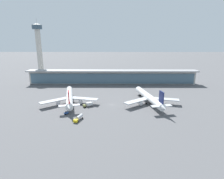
% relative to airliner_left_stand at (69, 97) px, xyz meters
% --- Properties ---
extents(ground_plane, '(1200.00, 1200.00, 0.00)m').
position_rel_airliner_left_stand_xyz_m(ground_plane, '(32.85, -3.59, -4.79)').
color(ground_plane, '#515154').
extents(airliner_left_stand, '(42.89, 56.62, 15.21)m').
position_rel_airliner_left_stand_xyz_m(airliner_left_stand, '(0.00, 0.00, 0.00)').
color(airliner_left_stand, white).
rests_on(airliner_left_stand, ground).
extents(airliner_centre_stand, '(43.04, 56.74, 15.21)m').
position_rel_airliner_left_stand_xyz_m(airliner_centre_stand, '(61.47, -0.49, 0.00)').
color(airliner_centre_stand, white).
rests_on(airliner_centre_stand, ground).
extents(service_truck_near_nose_blue, '(3.18, 3.27, 2.05)m').
position_rel_airliner_left_stand_xyz_m(service_truck_near_nose_blue, '(2.79, -22.44, -3.92)').
color(service_truck_near_nose_blue, '#234C9E').
rests_on(service_truck_near_nose_blue, ground).
extents(service_truck_under_wing_yellow, '(4.95, 8.86, 2.95)m').
position_rel_airliner_left_stand_xyz_m(service_truck_under_wing_yellow, '(12.67, -31.92, -3.08)').
color(service_truck_under_wing_yellow, yellow).
rests_on(service_truck_under_wing_yellow, ground).
extents(service_truck_mid_apron_olive, '(7.45, 5.72, 3.10)m').
position_rel_airliner_left_stand_xyz_m(service_truck_mid_apron_olive, '(15.55, -7.62, -3.10)').
color(service_truck_mid_apron_olive, olive).
rests_on(service_truck_mid_apron_olive, ground).
extents(terminal_building, '(185.92, 12.80, 15.20)m').
position_rel_airliner_left_stand_xyz_m(terminal_building, '(32.85, 67.40, 3.08)').
color(terminal_building, beige).
rests_on(terminal_building, ground).
extents(control_tower, '(12.00, 12.00, 72.13)m').
position_rel_airliner_left_stand_xyz_m(control_tower, '(-59.10, 102.00, 34.54)').
color(control_tower, beige).
rests_on(control_tower, ground).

